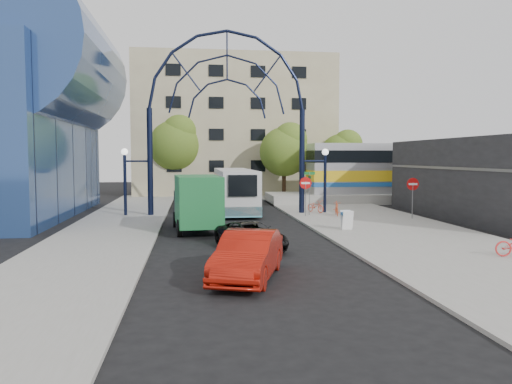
{
  "coord_description": "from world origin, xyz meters",
  "views": [
    {
      "loc": [
        -2.28,
        -18.8,
        3.87
      ],
      "look_at": [
        0.87,
        6.0,
        2.11
      ],
      "focal_mm": 35.0,
      "sensor_mm": 36.0,
      "label": 1
    }
  ],
  "objects": [
    {
      "name": "ground",
      "position": [
        0.0,
        0.0,
        0.0
      ],
      "size": [
        120.0,
        120.0,
        0.0
      ],
      "primitive_type": "plane",
      "color": "black",
      "rests_on": "ground"
    },
    {
      "name": "sidewalk_east",
      "position": [
        8.0,
        4.0,
        0.06
      ],
      "size": [
        8.0,
        56.0,
        0.12
      ],
      "primitive_type": "cube",
      "color": "gray",
      "rests_on": "ground"
    },
    {
      "name": "plaza_west",
      "position": [
        -6.5,
        6.0,
        0.06
      ],
      "size": [
        5.0,
        50.0,
        0.12
      ],
      "primitive_type": "cube",
      "color": "gray",
      "rests_on": "ground"
    },
    {
      "name": "gateway_arch",
      "position": [
        0.0,
        14.0,
        8.56
      ],
      "size": [
        13.64,
        0.44,
        12.1
      ],
      "color": "black",
      "rests_on": "ground"
    },
    {
      "name": "stop_sign",
      "position": [
        4.8,
        12.0,
        1.99
      ],
      "size": [
        0.8,
        0.07,
        2.5
      ],
      "color": "slate",
      "rests_on": "sidewalk_east"
    },
    {
      "name": "do_not_enter_sign",
      "position": [
        11.0,
        10.0,
        1.98
      ],
      "size": [
        0.76,
        0.07,
        2.48
      ],
      "color": "slate",
      "rests_on": "sidewalk_east"
    },
    {
      "name": "street_name_sign",
      "position": [
        5.2,
        12.6,
        2.13
      ],
      "size": [
        0.7,
        0.7,
        2.8
      ],
      "color": "slate",
      "rests_on": "sidewalk_east"
    },
    {
      "name": "sandwich_board",
      "position": [
        5.6,
        5.98,
        0.74
      ],
      "size": [
        0.55,
        0.61,
        0.99
      ],
      "color": "white",
      "rests_on": "sidewalk_east"
    },
    {
      "name": "commercial_block_east",
      "position": [
        16.0,
        10.0,
        2.5
      ],
      "size": [
        6.0,
        16.0,
        5.0
      ],
      "primitive_type": "cube",
      "color": "black",
      "rests_on": "ground"
    },
    {
      "name": "apartment_block",
      "position": [
        2.0,
        34.97,
        7.0
      ],
      "size": [
        20.0,
        12.1,
        14.0
      ],
      "color": "tan",
      "rests_on": "ground"
    },
    {
      "name": "train_platform",
      "position": [
        20.0,
        22.0,
        0.4
      ],
      "size": [
        32.0,
        5.0,
        0.8
      ],
      "primitive_type": "cube",
      "color": "gray",
      "rests_on": "ground"
    },
    {
      "name": "train_car",
      "position": [
        20.0,
        22.0,
        2.9
      ],
      "size": [
        25.1,
        3.05,
        4.2
      ],
      "color": "#B7B7BC",
      "rests_on": "train_platform"
    },
    {
      "name": "tree_north_a",
      "position": [
        6.12,
        25.93,
        4.61
      ],
      "size": [
        4.48,
        4.48,
        7.0
      ],
      "color": "#382314",
      "rests_on": "ground"
    },
    {
      "name": "tree_north_b",
      "position": [
        -3.88,
        29.93,
        5.27
      ],
      "size": [
        5.12,
        5.12,
        8.0
      ],
      "color": "#382314",
      "rests_on": "ground"
    },
    {
      "name": "tree_north_c",
      "position": [
        12.12,
        27.93,
        4.28
      ],
      "size": [
        4.16,
        4.16,
        6.5
      ],
      "color": "#382314",
      "rests_on": "ground"
    },
    {
      "name": "city_bus",
      "position": [
        0.68,
        16.53,
        1.56
      ],
      "size": [
        2.62,
        10.87,
        2.98
      ],
      "rotation": [
        0.0,
        0.0,
        0.01
      ],
      "color": "silver",
      "rests_on": "ground"
    },
    {
      "name": "green_truck",
      "position": [
        -2.09,
        7.3,
        1.46
      ],
      "size": [
        2.64,
        5.94,
        2.92
      ],
      "rotation": [
        0.0,
        0.0,
        0.09
      ],
      "color": "black",
      "rests_on": "ground"
    },
    {
      "name": "black_suv",
      "position": [
        0.12,
        1.78,
        0.57
      ],
      "size": [
        3.13,
        4.49,
        1.14
      ],
      "primitive_type": "imported",
      "rotation": [
        0.0,
        0.0,
        0.34
      ],
      "color": "black",
      "rests_on": "ground"
    },
    {
      "name": "red_sedan",
      "position": [
        -0.56,
        -3.29,
        0.76
      ],
      "size": [
        2.94,
        4.86,
        1.51
      ],
      "primitive_type": "imported",
      "rotation": [
        0.0,
        0.0,
        -0.31
      ],
      "color": "#A2150A",
      "rests_on": "ground"
    },
    {
      "name": "bike_near_a",
      "position": [
        5.96,
        14.0,
        0.54
      ],
      "size": [
        1.21,
        1.67,
        0.84
      ],
      "primitive_type": "imported",
      "rotation": [
        0.0,
        0.0,
        0.47
      ],
      "color": "#EE4C2F",
      "rests_on": "sidewalk_east"
    },
    {
      "name": "bike_near_b",
      "position": [
        6.84,
        11.98,
        0.58
      ],
      "size": [
        0.7,
        1.57,
        0.91
      ],
      "primitive_type": "imported",
      "rotation": [
        0.0,
        0.0,
        -0.19
      ],
      "color": "#D6512A",
      "rests_on": "sidewalk_east"
    }
  ]
}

